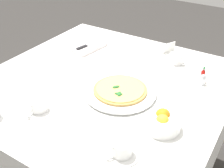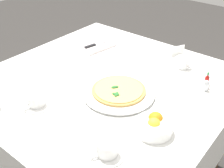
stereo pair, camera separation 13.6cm
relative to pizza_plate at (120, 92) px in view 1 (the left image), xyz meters
name	(u,v)px [view 1 (the left image)]	position (x,y,z in m)	size (l,w,h in m)	color
dining_table	(105,101)	(0.05, 0.12, -0.13)	(1.19, 1.19, 0.72)	white
pizza_plate	(120,92)	(0.00, 0.00, 0.00)	(0.34, 0.34, 0.02)	white
pizza	(120,89)	(0.00, 0.00, 0.01)	(0.25, 0.25, 0.02)	tan
coffee_cup_back_corner	(122,149)	(-0.33, -0.20, 0.02)	(0.13, 0.13, 0.06)	white
coffee_cup_near_right	(176,60)	(0.42, -0.12, 0.02)	(0.13, 0.13, 0.06)	white
coffee_cup_near_left	(39,106)	(-0.30, 0.23, 0.01)	(0.13, 0.13, 0.06)	white
napkin_folded	(88,47)	(0.32, 0.42, 0.00)	(0.24, 0.16, 0.02)	white
dinner_knife	(88,45)	(0.32, 0.42, 0.01)	(0.19, 0.06, 0.01)	silver
citrus_bowl	(162,122)	(-0.11, -0.26, 0.02)	(0.15, 0.15, 0.07)	white
hot_sauce_bottle	(203,75)	(0.32, -0.29, 0.02)	(0.02, 0.02, 0.08)	#B7140F
salt_shaker	(202,74)	(0.35, -0.28, 0.01)	(0.03, 0.03, 0.06)	white
pepper_shaker	(203,80)	(0.29, -0.30, 0.01)	(0.03, 0.03, 0.06)	white
menu_card	(169,48)	(0.54, -0.02, 0.02)	(0.08, 0.04, 0.06)	white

